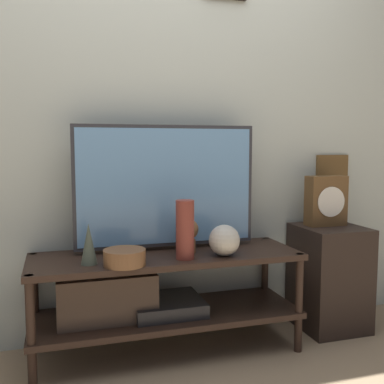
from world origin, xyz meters
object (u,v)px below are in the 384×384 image
object	(u,v)px
television	(166,186)
vase_wide_bowl	(125,257)
vase_tall_ceramic	(185,230)
vase_round_glass	(224,240)
vase_slim_bronze	(89,244)
decorative_bust	(188,233)
mantel_clock	(326,201)

from	to	relation	value
television	vase_wide_bowl	bearing A→B (deg)	-135.86
television	vase_tall_ceramic	bearing A→B (deg)	-80.34
vase_round_glass	vase_slim_bronze	bearing A→B (deg)	177.50
television	vase_tall_ceramic	size ratio (longest dim) A/B	3.34
vase_wide_bowl	vase_slim_bronze	world-z (taller)	vase_slim_bronze
decorative_bust	vase_tall_ceramic	bearing A→B (deg)	-113.14
vase_slim_bronze	vase_round_glass	world-z (taller)	vase_slim_bronze
vase_tall_ceramic	mantel_clock	world-z (taller)	mantel_clock
vase_slim_bronze	vase_tall_ceramic	bearing A→B (deg)	-3.82
vase_wide_bowl	vase_round_glass	size ratio (longest dim) A/B	1.25
television	vase_slim_bronze	world-z (taller)	television
vase_round_glass	mantel_clock	world-z (taller)	mantel_clock
television	vase_wide_bowl	size ratio (longest dim) A/B	4.92
vase_slim_bronze	vase_round_glass	bearing A→B (deg)	-2.50
vase_wide_bowl	television	bearing A→B (deg)	44.14
mantel_clock	vase_tall_ceramic	bearing A→B (deg)	-167.76
television	vase_round_glass	world-z (taller)	television
vase_round_glass	decorative_bust	bearing A→B (deg)	142.65
television	decorative_bust	bearing A→B (deg)	-49.22
decorative_bust	mantel_clock	xyz separation A→B (m)	(0.87, 0.08, 0.13)
television	vase_round_glass	xyz separation A→B (m)	(0.24, -0.22, -0.26)
vase_slim_bronze	decorative_bust	bearing A→B (deg)	9.95
vase_round_glass	decorative_bust	distance (m)	0.20
television	mantel_clock	world-z (taller)	television
vase_wide_bowl	vase_round_glass	xyz separation A→B (m)	(0.51, 0.03, 0.04)
vase_tall_ceramic	vase_wide_bowl	xyz separation A→B (m)	(-0.30, -0.03, -0.11)
vase_tall_ceramic	vase_round_glass	size ratio (longest dim) A/B	1.84
vase_wide_bowl	mantel_clock	distance (m)	1.25
television	mantel_clock	xyz separation A→B (m)	(0.95, -0.02, -0.11)
vase_slim_bronze	mantel_clock	bearing A→B (deg)	7.00
vase_tall_ceramic	vase_wide_bowl	bearing A→B (deg)	-173.94
television	decorative_bust	distance (m)	0.27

